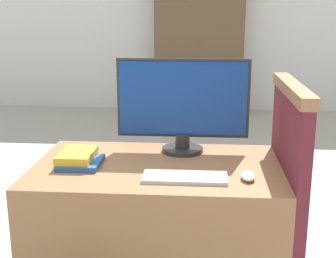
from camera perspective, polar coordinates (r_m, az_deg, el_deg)
name	(u,v)px	position (r m, az deg, el deg)	size (l,w,h in m)	color
wall_back	(190,14)	(6.96, 2.72, 13.88)	(12.00, 0.06, 2.80)	white
desk	(157,241)	(2.32, -1.30, -13.49)	(1.14, 0.72, 0.78)	#8C603D
carrel_divider	(285,206)	(2.25, 14.07, -9.15)	(0.07, 0.70, 1.17)	#5B1E28
monitor	(183,104)	(2.30, 1.82, 3.02)	(0.65, 0.21, 0.47)	#282828
keyboard	(185,177)	(1.99, 2.08, -5.91)	(0.36, 0.15, 0.02)	silver
mouse	(248,176)	(2.01, 9.74, -5.68)	(0.06, 0.11, 0.03)	white
book_stack	(79,159)	(2.20, -10.83, -3.57)	(0.19, 0.23, 0.06)	#285199
bookshelf_far	(199,47)	(6.74, 3.80, 9.91)	(1.25, 0.32, 1.88)	brown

